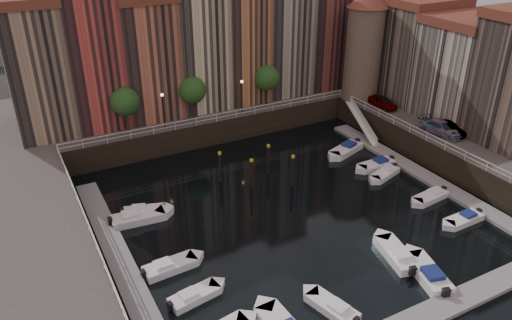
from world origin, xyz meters
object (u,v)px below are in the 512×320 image
corner_tower (364,45)px  car_c (441,129)px  boat_left_2 (169,267)px  car_b (449,129)px  mooring_pilings (258,169)px  boat_left_1 (194,296)px  gangway (362,121)px  car_a (383,103)px

corner_tower → car_c: 15.14m
corner_tower → boat_left_2: size_ratio=3.01×
car_b → car_c: 0.94m
mooring_pilings → boat_left_2: size_ratio=1.44×
corner_tower → boat_left_1: corner_tower is taller
car_b → gangway: bearing=105.1°
boat_left_2 → corner_tower: bearing=25.1°
boat_left_1 → gangway: bearing=21.2°
boat_left_2 → mooring_pilings: bearing=31.5°
boat_left_2 → car_a: bearing=18.9°
mooring_pilings → boat_left_1: mooring_pilings is taller
mooring_pilings → corner_tower: bearing=24.2°
gangway → car_c: size_ratio=1.63×
car_a → car_c: car_c is taller
corner_tower → boat_left_2: (-32.98, -18.08, -9.84)m
corner_tower → car_c: bearing=-87.4°
car_c → corner_tower: bearing=82.3°
gangway → boat_left_1: gangway is taller
gangway → boat_left_2: gangway is taller
gangway → car_a: size_ratio=1.96×
boat_left_1 → car_a: car_a is taller
car_a → boat_left_2: bearing=-158.0°
gangway → boat_left_1: bearing=-149.2°
gangway → car_a: bearing=3.5°
mooring_pilings → boat_left_1: (-12.45, -13.13, -1.33)m
mooring_pilings → boat_left_1: bearing=-133.5°
car_c → gangway: bearing=100.7°
car_a → corner_tower: bearing=93.6°
gangway → boat_left_1: size_ratio=1.96×
gangway → boat_left_2: bearing=-155.7°
corner_tower → car_b: 15.63m
corner_tower → boat_left_2: bearing=-151.3°
boat_left_1 → car_a: bearing=19.0°
car_b → corner_tower: bearing=86.6°
corner_tower → mooring_pilings: 23.57m
car_c → car_b: bearing=-38.6°
gangway → car_b: car_b is taller
boat_left_1 → car_c: 34.34m
car_b → mooring_pilings: bearing=157.3°
gangway → boat_left_1: 34.48m
corner_tower → boat_left_1: size_ratio=3.26×
mooring_pilings → car_c: 21.29m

